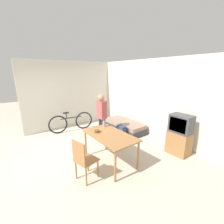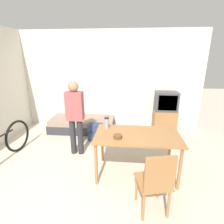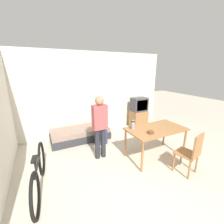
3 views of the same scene
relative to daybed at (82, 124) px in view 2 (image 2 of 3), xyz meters
name	(u,v)px [view 2 (image 2 of 3)]	position (x,y,z in m)	size (l,w,h in m)	color
ground_plane	(68,219)	(0.52, -2.80, -0.18)	(20.00, 20.00, 0.00)	beige
wall_back	(103,81)	(0.52, 0.49, 1.17)	(5.53, 0.06, 2.70)	silver
daybed	(82,124)	(0.00, 0.00, 0.00)	(1.79, 0.76, 0.37)	#333338
tv	(165,114)	(2.25, 0.05, 0.37)	(0.58, 0.45, 1.15)	#9E6B3D
dining_table	(137,139)	(1.43, -1.77, 0.50)	(1.42, 0.80, 0.77)	#9E6B3D
wooden_chair	(156,181)	(1.63, -2.61, 0.34)	(0.50, 0.50, 0.94)	#9E6B3D
person_standing	(75,114)	(0.19, -1.19, 0.72)	(0.34, 0.21, 1.57)	#28282D
thermos_flask	(107,122)	(0.88, -1.56, 0.71)	(0.08, 0.08, 0.22)	#99999E
mate_bowl	(118,136)	(1.11, -1.94, 0.62)	(0.14, 0.14, 0.06)	brown
backpack	(95,132)	(0.47, -0.55, 0.04)	(0.34, 0.21, 0.44)	navy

